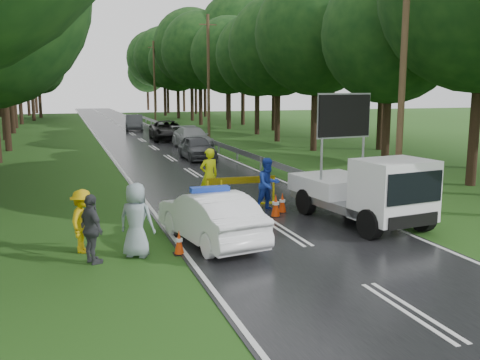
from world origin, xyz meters
name	(u,v)px	position (x,y,z in m)	size (l,w,h in m)	color
ground	(287,233)	(0.00, 0.00, 0.00)	(160.00, 160.00, 0.00)	#234915
road	(142,140)	(0.00, 30.00, 0.01)	(7.00, 140.00, 0.02)	black
guardrail	(186,133)	(3.70, 29.67, 0.55)	(0.12, 60.06, 0.70)	gray
utility_pole_near	(403,65)	(5.20, 2.00, 5.06)	(1.40, 0.24, 10.00)	#4F3824
utility_pole_mid	(208,78)	(5.20, 28.00, 5.06)	(1.40, 0.24, 10.00)	#4F3824
utility_pole_far	(154,81)	(5.20, 54.00, 5.06)	(1.40, 0.24, 10.00)	#4F3824
police_sedan	(210,217)	(-2.44, -0.22, 0.73)	(2.26, 4.60, 1.59)	white
work_truck	(367,190)	(2.81, 0.19, 1.10)	(2.85, 5.34, 4.08)	gray
barrier	(241,184)	(-0.10, 4.00, 0.82)	(2.61, 0.20, 1.08)	yellow
officer	(209,175)	(-1.05, 5.00, 1.03)	(0.75, 0.49, 2.05)	#E1F40D
civilian	(268,184)	(0.56, 2.98, 0.94)	(0.91, 0.71, 1.88)	#1B3AB0
bystander_left	(83,221)	(-5.86, 0.00, 0.84)	(1.09, 0.63, 1.69)	gold
bystander_mid	(92,229)	(-5.68, -1.04, 0.88)	(1.03, 0.43, 1.75)	#393A40
bystander_right	(136,220)	(-4.56, -0.83, 0.96)	(0.94, 0.61, 1.93)	#8697A1
queue_car_first	(197,148)	(1.45, 16.99, 0.72)	(1.69, 4.21, 1.44)	#3D3F45
queue_car_second	(192,138)	(2.60, 22.99, 0.76)	(2.12, 5.20, 1.51)	#929599
queue_car_third	(167,131)	(2.03, 29.37, 0.80)	(2.65, 5.74, 1.59)	black
queue_car_fourth	(134,123)	(0.80, 40.54, 0.78)	(1.66, 4.75, 1.57)	#383B3F
cone_near_left	(179,243)	(-3.50, -1.00, 0.32)	(0.31, 0.31, 0.65)	black
cone_center	(276,206)	(0.45, 2.00, 0.38)	(0.37, 0.37, 0.79)	black
cone_far	(282,203)	(0.91, 2.50, 0.34)	(0.33, 0.33, 0.71)	black
cone_left_mid	(203,225)	(-2.47, 0.50, 0.33)	(0.32, 0.32, 0.69)	black
cone_right	(349,197)	(3.50, 2.45, 0.38)	(0.37, 0.37, 0.78)	black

